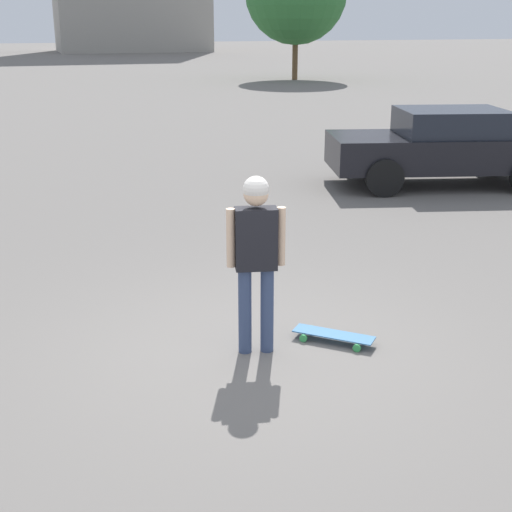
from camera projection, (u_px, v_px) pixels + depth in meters
name	position (u px, v px, depth m)	size (l,w,h in m)	color
ground_plane	(256.00, 351.00, 7.10)	(220.00, 220.00, 0.00)	slate
person	(256.00, 246.00, 6.76)	(0.28, 0.55, 1.77)	#38476B
skateboard	(334.00, 335.00, 7.28)	(0.72, 0.76, 0.09)	#336693
car_parked_near	(445.00, 146.00, 14.05)	(2.82, 4.77, 1.50)	black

